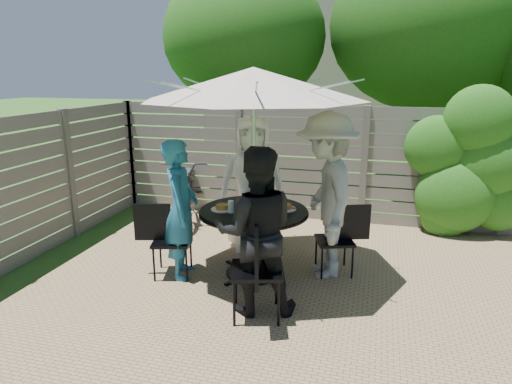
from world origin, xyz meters
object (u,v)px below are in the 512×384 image
(syrup_jug, at_px, (248,202))
(plate_front, at_px, (255,217))
(person_front, at_px, (256,232))
(plate_back, at_px, (253,199))
(umbrella, at_px, (254,84))
(patio_table, at_px, (254,230))
(person_left, at_px, (181,210))
(person_right, at_px, (326,196))
(plate_left, at_px, (222,208))
(bicycle, at_px, (189,187))
(chair_front, at_px, (256,289))
(coffee_cup, at_px, (262,199))
(glass_back, at_px, (244,198))
(plate_right, at_px, (285,207))
(person_back, at_px, (252,184))
(chair_left, at_px, (172,255))
(glass_right, at_px, (276,201))
(glass_left, at_px, (231,207))
(chair_right, at_px, (335,253))
(chair_back, at_px, (252,226))
(plate_extra, at_px, (271,216))

(syrup_jug, bearing_deg, plate_front, -64.76)
(person_front, relative_size, plate_back, 6.48)
(umbrella, bearing_deg, patio_table, 0.00)
(person_left, bearing_deg, syrup_jug, -86.28)
(plate_back, bearing_deg, person_right, -6.53)
(patio_table, distance_m, plate_left, 0.45)
(plate_back, bearing_deg, bicycle, 135.25)
(umbrella, bearing_deg, person_right, 16.92)
(chair_front, relative_size, coffee_cup, 8.36)
(patio_table, distance_m, glass_back, 0.42)
(plate_front, height_order, plate_right, same)
(plate_back, relative_size, plate_front, 1.00)
(person_back, bearing_deg, glass_back, -100.42)
(chair_front, relative_size, plate_front, 3.86)
(chair_left, height_order, coffee_cup, coffee_cup)
(glass_right, bearing_deg, glass_left, -141.08)
(person_back, height_order, chair_front, person_back)
(person_front, distance_m, plate_right, 0.90)
(bicycle, bearing_deg, syrup_jug, -67.51)
(person_right, bearing_deg, syrup_jug, -93.22)
(chair_right, relative_size, plate_front, 3.29)
(person_right, bearing_deg, plate_left, -90.00)
(bicycle, bearing_deg, chair_back, -52.31)
(chair_left, distance_m, glass_right, 1.37)
(glass_back, bearing_deg, bicycle, 131.52)
(person_left, xyz_separation_m, plate_right, (1.14, 0.35, 0.02))
(glass_left, bearing_deg, plate_front, -27.58)
(chair_back, height_order, plate_back, chair_back)
(person_left, bearing_deg, person_back, -45.00)
(person_left, height_order, person_right, person_right)
(chair_left, bearing_deg, chair_back, 46.51)
(chair_front, height_order, syrup_jug, chair_front)
(coffee_cup, bearing_deg, person_right, 0.15)
(glass_right, bearing_deg, plate_extra, -84.21)
(person_left, relative_size, chair_front, 1.62)
(chair_right, xyz_separation_m, glass_right, (-0.70, -0.11, 0.62))
(person_right, bearing_deg, chair_left, -90.01)
(plate_left, height_order, plate_front, same)
(chair_right, height_order, glass_left, glass_left)
(chair_right, bearing_deg, chair_left, -1.78)
(plate_front, bearing_deg, person_front, -73.08)
(patio_table, xyz_separation_m, chair_front, (0.28, -0.93, -0.26))
(chair_back, height_order, bicycle, bicycle)
(glass_back, bearing_deg, plate_left, -117.58)
(chair_front, xyz_separation_m, coffee_cup, (-0.25, 1.16, 0.57))
(chair_back, height_order, coffee_cup, coffee_cup)
(plate_back, bearing_deg, plate_front, -73.08)
(patio_table, height_order, person_front, person_front)
(plate_front, bearing_deg, plate_right, 61.92)
(plate_front, distance_m, glass_left, 0.37)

